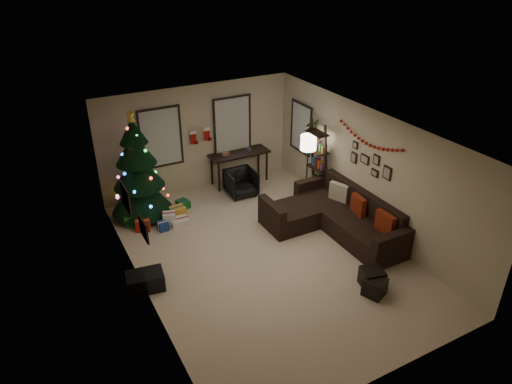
# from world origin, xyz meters

# --- Properties ---
(floor) EXTENTS (7.00, 7.00, 0.00)m
(floor) POSITION_xyz_m (0.00, 0.00, 0.00)
(floor) COLOR beige
(floor) RESTS_ON ground
(ceiling) EXTENTS (7.00, 7.00, 0.00)m
(ceiling) POSITION_xyz_m (0.00, 0.00, 2.70)
(ceiling) COLOR white
(ceiling) RESTS_ON floor
(wall_back) EXTENTS (5.00, 0.00, 5.00)m
(wall_back) POSITION_xyz_m (0.00, 3.50, 1.35)
(wall_back) COLOR #C5B596
(wall_back) RESTS_ON floor
(wall_front) EXTENTS (5.00, 0.00, 5.00)m
(wall_front) POSITION_xyz_m (0.00, -3.50, 1.35)
(wall_front) COLOR #C5B596
(wall_front) RESTS_ON floor
(wall_left) EXTENTS (0.00, 7.00, 7.00)m
(wall_left) POSITION_xyz_m (-2.50, 0.00, 1.35)
(wall_left) COLOR #C5B596
(wall_left) RESTS_ON floor
(wall_right) EXTENTS (0.00, 7.00, 7.00)m
(wall_right) POSITION_xyz_m (2.50, 0.00, 1.35)
(wall_right) COLOR #C5B596
(wall_right) RESTS_ON floor
(window_back_left) EXTENTS (1.05, 0.06, 1.50)m
(window_back_left) POSITION_xyz_m (-0.95, 3.47, 1.55)
(window_back_left) COLOR #728CB2
(window_back_left) RESTS_ON wall_back
(window_back_right) EXTENTS (1.05, 0.06, 1.50)m
(window_back_right) POSITION_xyz_m (0.95, 3.47, 1.55)
(window_back_right) COLOR #728CB2
(window_back_right) RESTS_ON wall_back
(window_right_wall) EXTENTS (0.06, 0.90, 1.30)m
(window_right_wall) POSITION_xyz_m (2.47, 2.55, 1.50)
(window_right_wall) COLOR #728CB2
(window_right_wall) RESTS_ON wall_right
(christmas_tree) EXTENTS (1.39, 1.39, 2.59)m
(christmas_tree) POSITION_xyz_m (-1.76, 2.76, 1.07)
(christmas_tree) COLOR black
(christmas_tree) RESTS_ON floor
(presents) EXTENTS (1.58, 1.01, 0.30)m
(presents) POSITION_xyz_m (-1.53, 2.27, 0.12)
(presents) COLOR gold
(presents) RESTS_ON floor
(sofa) EXTENTS (2.04, 2.95, 0.91)m
(sofa) POSITION_xyz_m (1.82, 0.12, 0.30)
(sofa) COLOR black
(sofa) RESTS_ON floor
(pillow_red_a) EXTENTS (0.13, 0.47, 0.47)m
(pillow_red_a) POSITION_xyz_m (2.21, -1.01, 0.64)
(pillow_red_a) COLOR maroon
(pillow_red_a) RESTS_ON sofa
(pillow_red_b) EXTENTS (0.18, 0.45, 0.44)m
(pillow_red_b) POSITION_xyz_m (2.21, -0.16, 0.64)
(pillow_red_b) COLOR maroon
(pillow_red_b) RESTS_ON sofa
(pillow_cream) EXTENTS (0.29, 0.47, 0.45)m
(pillow_cream) POSITION_xyz_m (2.21, 0.53, 0.63)
(pillow_cream) COLOR #BEB59A
(pillow_cream) RESTS_ON sofa
(ottoman_near) EXTENTS (0.47, 0.47, 0.37)m
(ottoman_near) POSITION_xyz_m (1.24, -1.81, 0.18)
(ottoman_near) COLOR black
(ottoman_near) RESTS_ON floor
(ottoman_far) EXTENTS (0.46, 0.46, 0.34)m
(ottoman_far) POSITION_xyz_m (1.13, -2.02, 0.17)
(ottoman_far) COLOR black
(ottoman_far) RESTS_ON floor
(desk) EXTENTS (1.59, 0.57, 0.86)m
(desk) POSITION_xyz_m (1.02, 3.22, 0.76)
(desk) COLOR black
(desk) RESTS_ON floor
(desk_chair) EXTENTS (0.67, 0.63, 0.67)m
(desk_chair) POSITION_xyz_m (0.73, 2.57, 0.34)
(desk_chair) COLOR black
(desk_chair) RESTS_ON floor
(bookshelf) EXTENTS (0.30, 0.59, 2.03)m
(bookshelf) POSITION_xyz_m (2.30, 1.50, 0.98)
(bookshelf) COLOR black
(bookshelf) RESTS_ON floor
(potted_plant) EXTENTS (0.58, 0.57, 0.49)m
(potted_plant) POSITION_xyz_m (2.30, 1.86, 1.81)
(potted_plant) COLOR #4C4C4C
(potted_plant) RESTS_ON bookshelf
(floor_lamp) EXTENTS (0.37, 0.37, 1.75)m
(floor_lamp) POSITION_xyz_m (1.95, 1.47, 1.46)
(floor_lamp) COLOR black
(floor_lamp) RESTS_ON floor
(art_map) EXTENTS (0.04, 0.60, 0.50)m
(art_map) POSITION_xyz_m (-2.48, 0.80, 1.58)
(art_map) COLOR black
(art_map) RESTS_ON wall_left
(art_abstract) EXTENTS (0.04, 0.45, 0.35)m
(art_abstract) POSITION_xyz_m (-2.48, -0.32, 1.55)
(art_abstract) COLOR black
(art_abstract) RESTS_ON wall_left
(gallery) EXTENTS (0.03, 1.25, 0.54)m
(gallery) POSITION_xyz_m (2.48, -0.07, 1.57)
(gallery) COLOR black
(gallery) RESTS_ON wall_right
(garland) EXTENTS (0.08, 1.90, 0.30)m
(garland) POSITION_xyz_m (2.45, 0.02, 2.07)
(garland) COLOR #A5140C
(garland) RESTS_ON wall_right
(stocking_left) EXTENTS (0.20, 0.05, 0.36)m
(stocking_left) POSITION_xyz_m (-0.14, 3.42, 1.43)
(stocking_left) COLOR #990F0C
(stocking_left) RESTS_ON wall_back
(stocking_right) EXTENTS (0.20, 0.05, 0.36)m
(stocking_right) POSITION_xyz_m (0.19, 3.33, 1.49)
(stocking_right) COLOR #990F0C
(stocking_right) RESTS_ON wall_back
(storage_bin) EXTENTS (0.73, 0.54, 0.33)m
(storage_bin) POSITION_xyz_m (-2.48, 0.12, 0.17)
(storage_bin) COLOR black
(storage_bin) RESTS_ON floor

